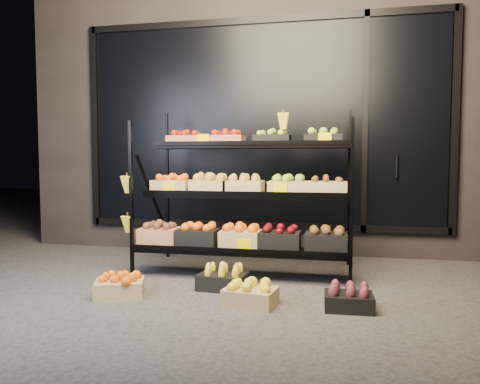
% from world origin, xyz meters
% --- Properties ---
extents(ground, '(24.00, 24.00, 0.00)m').
position_xyz_m(ground, '(0.00, 0.00, 0.00)').
color(ground, '#514F4C').
rests_on(ground, ground).
extents(building, '(6.00, 2.08, 3.50)m').
position_xyz_m(building, '(0.00, 2.59, 1.75)').
color(building, '#2D2826').
rests_on(building, ground).
extents(display_rack, '(2.18, 1.02, 1.73)m').
position_xyz_m(display_rack, '(-0.01, 0.60, 0.79)').
color(display_rack, black).
rests_on(display_rack, ground).
extents(tag_floor_b, '(0.13, 0.01, 0.12)m').
position_xyz_m(tag_floor_b, '(0.21, -0.40, 0.06)').
color(tag_floor_b, '#F7D800').
rests_on(tag_floor_b, ground).
extents(floor_crate_left, '(0.46, 0.40, 0.20)m').
position_xyz_m(floor_crate_left, '(-0.86, -0.43, 0.09)').
color(floor_crate_left, tan).
rests_on(floor_crate_left, ground).
extents(floor_crate_midleft, '(0.44, 0.34, 0.20)m').
position_xyz_m(floor_crate_midleft, '(-0.07, -0.05, 0.10)').
color(floor_crate_midleft, black).
rests_on(floor_crate_midleft, ground).
extents(floor_crate_midright, '(0.43, 0.34, 0.20)m').
position_xyz_m(floor_crate_midright, '(0.25, -0.45, 0.09)').
color(floor_crate_midright, tan).
rests_on(floor_crate_midright, ground).
extents(floor_crate_right, '(0.37, 0.28, 0.19)m').
position_xyz_m(floor_crate_right, '(1.00, -0.40, 0.09)').
color(floor_crate_right, black).
rests_on(floor_crate_right, ground).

